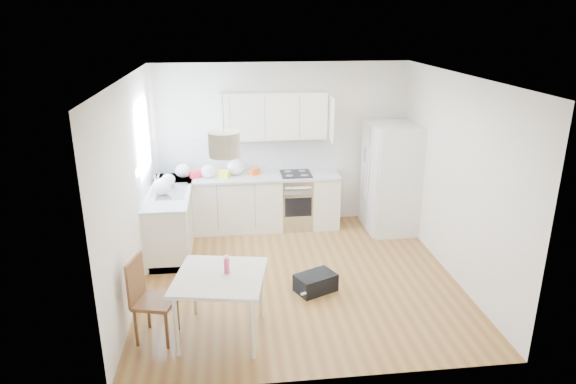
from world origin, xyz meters
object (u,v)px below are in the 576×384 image
object	(u,v)px
gym_bag	(316,283)
dining_table	(220,282)
dining_chair	(155,300)
refrigerator	(392,178)

from	to	relation	value
gym_bag	dining_table	bearing A→B (deg)	-170.49
dining_table	dining_chair	size ratio (longest dim) A/B	1.14
dining_chair	dining_table	bearing A→B (deg)	12.25
dining_table	dining_chair	world-z (taller)	dining_chair
refrigerator	gym_bag	xyz separation A→B (m)	(-1.57, -1.90, -0.77)
refrigerator	dining_table	xyz separation A→B (m)	(-2.77, -2.73, -0.22)
dining_chair	gym_bag	xyz separation A→B (m)	(1.91, 0.81, -0.37)
dining_chair	gym_bag	bearing A→B (deg)	37.22
dining_table	refrigerator	bearing A→B (deg)	55.16
dining_table	gym_bag	size ratio (longest dim) A/B	2.18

